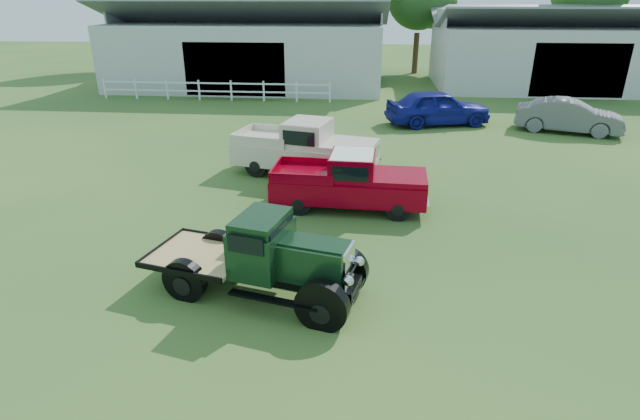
# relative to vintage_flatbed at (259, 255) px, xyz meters

# --- Properties ---
(ground) EXTENTS (120.00, 120.00, 0.00)m
(ground) POSITION_rel_vintage_flatbed_xyz_m (0.87, 0.96, -0.91)
(ground) COLOR #2C5121
(shed_left) EXTENTS (18.80, 10.20, 5.60)m
(shed_left) POSITION_rel_vintage_flatbed_xyz_m (-6.13, 26.96, 1.89)
(shed_left) COLOR #ACACA7
(shed_left) RESTS_ON ground
(shed_right) EXTENTS (16.80, 9.20, 5.20)m
(shed_right) POSITION_rel_vintage_flatbed_xyz_m (14.87, 27.96, 1.69)
(shed_right) COLOR #ACACA7
(shed_right) RESTS_ON ground
(fence_rail) EXTENTS (14.20, 0.16, 1.20)m
(fence_rail) POSITION_rel_vintage_flatbed_xyz_m (-7.13, 20.96, -0.31)
(fence_rail) COLOR white
(fence_rail) RESTS_ON ground
(tree_a) EXTENTS (6.30, 6.30, 10.50)m
(tree_a) POSITION_rel_vintage_flatbed_xyz_m (-17.13, 33.96, 4.34)
(tree_a) COLOR #22511A
(tree_a) RESTS_ON ground
(tree_c) EXTENTS (5.40, 5.40, 9.00)m
(tree_c) POSITION_rel_vintage_flatbed_xyz_m (5.87, 33.96, 3.59)
(tree_c) COLOR #22511A
(tree_c) RESTS_ON ground
(tree_d) EXTENTS (6.00, 6.00, 10.00)m
(tree_d) POSITION_rel_vintage_flatbed_xyz_m (18.87, 34.96, 4.09)
(tree_d) COLOR #22511A
(tree_d) RESTS_ON ground
(vintage_flatbed) EXTENTS (4.89, 2.84, 1.82)m
(vintage_flatbed) POSITION_rel_vintage_flatbed_xyz_m (0.00, 0.00, 0.00)
(vintage_flatbed) COLOR black
(vintage_flatbed) RESTS_ON ground
(red_pickup) EXTENTS (4.76, 2.02, 1.71)m
(red_pickup) POSITION_rel_vintage_flatbed_xyz_m (1.67, 4.88, -0.06)
(red_pickup) COLOR maroon
(red_pickup) RESTS_ON ground
(white_pickup) EXTENTS (5.49, 3.14, 1.90)m
(white_pickup) POSITION_rel_vintage_flatbed_xyz_m (0.00, 7.84, 0.04)
(white_pickup) COLOR beige
(white_pickup) RESTS_ON ground
(misc_car_blue) EXTENTS (5.36, 3.20, 1.71)m
(misc_car_blue) POSITION_rel_vintage_flatbed_xyz_m (5.56, 15.85, -0.06)
(misc_car_blue) COLOR navy
(misc_car_blue) RESTS_ON ground
(misc_car_grey) EXTENTS (4.87, 2.95, 1.51)m
(misc_car_grey) POSITION_rel_vintage_flatbed_xyz_m (11.42, 14.90, -0.15)
(misc_car_grey) COLOR #555559
(misc_car_grey) RESTS_ON ground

